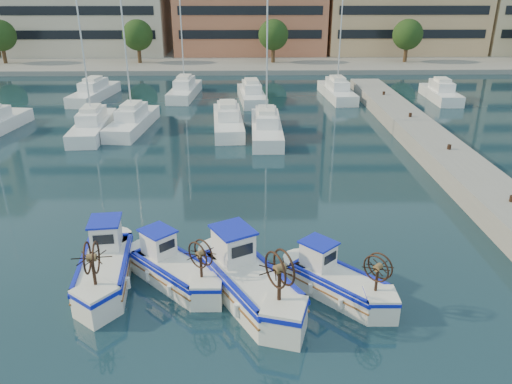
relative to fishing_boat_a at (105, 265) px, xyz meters
name	(u,v)px	position (x,y,z in m)	size (l,w,h in m)	color
ground	(241,299)	(5.34, -1.31, -0.77)	(300.00, 300.00, 0.00)	#1B3847
quay	(490,196)	(18.34, 6.69, -0.17)	(3.00, 60.00, 1.20)	gray
yacht_marina	(203,108)	(1.84, 26.52, -0.24)	(41.88, 22.49, 11.50)	white
fishing_boat_a	(105,265)	(0.00, 0.00, 0.00)	(2.29, 4.58, 2.80)	white
fishing_boat_b	(174,267)	(2.70, -0.09, -0.08)	(3.85, 3.88, 2.51)	white
fishing_boat_c	(248,279)	(5.61, -1.26, 0.08)	(4.03, 5.10, 3.09)	white
fishing_boat_d	(336,279)	(8.93, -1.07, -0.10)	(3.73, 3.79, 2.44)	white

